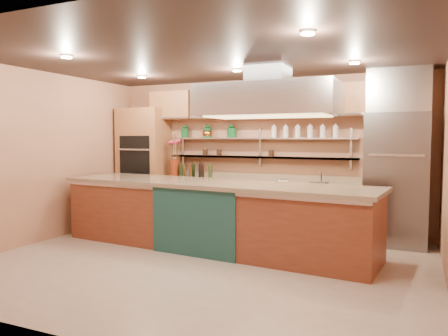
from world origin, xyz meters
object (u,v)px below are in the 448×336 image
at_px(flower_vase, 175,168).
at_px(green_canister, 233,133).
at_px(kitchen_scale, 284,180).
at_px(island, 212,215).
at_px(copper_kettle, 207,133).
at_px(refrigerator, 396,180).

distance_m(flower_vase, green_canister, 1.36).
xyz_separation_m(flower_vase, kitchen_scale, (2.22, 0.00, -0.13)).
distance_m(flower_vase, kitchen_scale, 2.23).
bearing_deg(island, copper_kettle, 123.30).
bearing_deg(island, kitchen_scale, 67.47).
bearing_deg(copper_kettle, flower_vase, -160.23).
distance_m(island, kitchen_scale, 1.65).
bearing_deg(flower_vase, copper_kettle, 19.77).
relative_size(island, flower_vase, 13.87).
xyz_separation_m(refrigerator, green_canister, (-2.91, 0.23, 0.75)).
height_order(flower_vase, copper_kettle, copper_kettle).
xyz_separation_m(refrigerator, copper_kettle, (-3.45, 0.23, 0.75)).
bearing_deg(kitchen_scale, green_canister, 160.13).
xyz_separation_m(refrigerator, kitchen_scale, (-1.84, 0.01, -0.08)).
bearing_deg(refrigerator, green_canister, 175.49).
relative_size(refrigerator, island, 0.42).
distance_m(refrigerator, green_canister, 3.02).
xyz_separation_m(kitchen_scale, green_canister, (-1.07, 0.22, 0.83)).
bearing_deg(green_canister, flower_vase, -169.18).
bearing_deg(refrigerator, island, -151.51).
xyz_separation_m(kitchen_scale, copper_kettle, (-1.61, 0.22, 0.82)).
bearing_deg(copper_kettle, refrigerator, -3.81).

